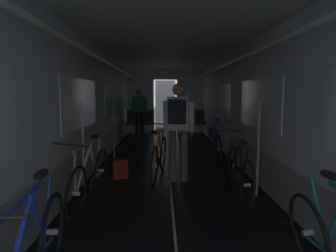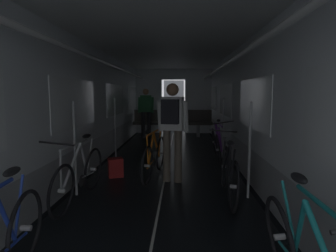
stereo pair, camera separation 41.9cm
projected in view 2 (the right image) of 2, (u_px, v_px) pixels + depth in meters
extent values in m
cube|color=black|center=(91.00, 173.00, 5.43)|extent=(0.08, 11.50, 0.01)
cube|color=black|center=(241.00, 175.00, 5.30)|extent=(0.08, 11.50, 0.01)
cube|color=beige|center=(165.00, 174.00, 5.36)|extent=(0.03, 11.27, 0.00)
cube|color=#9EA0A5|center=(86.00, 158.00, 5.40)|extent=(0.12, 11.50, 0.60)
cube|color=silver|center=(84.00, 93.00, 5.26)|extent=(0.12, 11.50, 1.85)
cube|color=white|center=(76.00, 104.00, 4.71)|extent=(0.02, 1.90, 0.80)
cube|color=white|center=(116.00, 100.00, 7.56)|extent=(0.02, 1.90, 0.80)
cube|color=white|center=(133.00, 98.00, 10.41)|extent=(0.02, 1.90, 0.80)
cube|color=yellow|center=(85.00, 103.00, 5.17)|extent=(0.01, 0.20, 0.28)
cylinder|color=white|center=(101.00, 61.00, 5.18)|extent=(0.07, 11.04, 0.07)
cylinder|color=#B7BABF|center=(75.00, 149.00, 4.20)|extent=(0.04, 0.04, 1.40)
cylinder|color=#B7BABF|center=(115.00, 128.00, 6.78)|extent=(0.04, 0.04, 1.40)
cube|color=#9EA0A5|center=(247.00, 160.00, 5.26)|extent=(0.12, 11.50, 0.60)
cube|color=silver|center=(249.00, 93.00, 5.13)|extent=(0.12, 11.50, 1.85)
cube|color=white|center=(253.00, 104.00, 4.58)|extent=(0.02, 1.90, 0.80)
cube|color=white|center=(225.00, 100.00, 7.43)|extent=(0.02, 1.90, 0.80)
cube|color=white|center=(213.00, 98.00, 10.29)|extent=(0.02, 1.90, 0.80)
cube|color=yellow|center=(246.00, 103.00, 5.11)|extent=(0.01, 0.20, 0.28)
cylinder|color=white|center=(231.00, 60.00, 5.08)|extent=(0.07, 11.04, 0.07)
cylinder|color=#B7BABF|center=(249.00, 151.00, 4.09)|extent=(0.04, 0.04, 1.40)
cylinder|color=#B7BABF|center=(223.00, 129.00, 6.67)|extent=(0.04, 0.04, 1.40)
cube|color=silver|center=(149.00, 101.00, 11.04)|extent=(1.00, 0.12, 2.45)
cube|color=silver|center=(198.00, 101.00, 10.95)|extent=(1.00, 0.12, 2.45)
cube|color=silver|center=(173.00, 74.00, 10.88)|extent=(0.90, 0.12, 0.40)
cube|color=#4C4F54|center=(174.00, 106.00, 11.71)|extent=(0.81, 0.04, 2.05)
cube|color=white|center=(165.00, 37.00, 5.08)|extent=(3.14, 11.62, 0.12)
cylinder|color=gray|center=(147.00, 130.00, 10.10)|extent=(0.12, 0.12, 0.44)
cube|color=#47423D|center=(147.00, 123.00, 10.07)|extent=(0.96, 0.44, 0.10)
cube|color=#47423D|center=(148.00, 115.00, 10.23)|extent=(0.96, 0.08, 0.40)
torus|color=gray|center=(136.00, 110.00, 10.25)|extent=(0.14, 0.14, 0.02)
cylinder|color=gray|center=(198.00, 131.00, 10.02)|extent=(0.12, 0.12, 0.44)
cube|color=#47423D|center=(198.00, 123.00, 9.99)|extent=(0.96, 0.44, 0.10)
cube|color=#47423D|center=(198.00, 116.00, 10.15)|extent=(0.96, 0.08, 0.40)
torus|color=gray|center=(186.00, 110.00, 10.17)|extent=(0.14, 0.14, 0.02)
torus|color=black|center=(93.00, 169.00, 4.47)|extent=(0.13, 0.67, 0.67)
cylinder|color=#B2B2B7|center=(93.00, 169.00, 4.47)|extent=(0.10, 0.06, 0.06)
torus|color=black|center=(62.00, 191.00, 3.46)|extent=(0.13, 0.67, 0.67)
cylinder|color=#B2B2B7|center=(62.00, 191.00, 3.46)|extent=(0.10, 0.06, 0.06)
cylinder|color=#ADAFB5|center=(72.00, 167.00, 3.75)|extent=(0.12, 0.54, 0.56)
cylinder|color=#ADAFB5|center=(84.00, 160.00, 4.16)|extent=(0.06, 0.35, 0.55)
cylinder|color=#ADAFB5|center=(74.00, 145.00, 3.88)|extent=(0.09, 0.82, 0.04)
cylinder|color=#ADAFB5|center=(90.00, 155.00, 4.38)|extent=(0.07, 0.16, 0.49)
cylinder|color=#ADAFB5|center=(88.00, 175.00, 4.25)|extent=(0.05, 0.45, 0.07)
cylinder|color=#ADAFB5|center=(61.00, 171.00, 3.47)|extent=(0.06, 0.09, 0.49)
cylinder|color=black|center=(82.00, 181.00, 4.03)|extent=(0.04, 0.17, 0.17)
ellipsoid|color=black|center=(87.00, 136.00, 4.29)|extent=(0.11, 0.25, 0.07)
cylinder|color=black|center=(57.00, 144.00, 3.41)|extent=(0.44, 0.06, 0.06)
torus|color=black|center=(26.00, 228.00, 2.51)|extent=(0.14, 0.67, 0.67)
cylinder|color=#B2B2B7|center=(26.00, 228.00, 2.51)|extent=(0.10, 0.06, 0.05)
cylinder|color=#2342B7|center=(6.00, 219.00, 2.19)|extent=(0.10, 0.34, 0.55)
cylinder|color=#2342B7|center=(19.00, 205.00, 2.41)|extent=(0.04, 0.17, 0.49)
cylinder|color=#2342B7|center=(14.00, 244.00, 2.29)|extent=(0.07, 0.45, 0.07)
ellipsoid|color=black|center=(12.00, 171.00, 2.33)|extent=(0.12, 0.25, 0.06)
torus|color=black|center=(214.00, 142.00, 7.05)|extent=(0.16, 0.67, 0.67)
cylinder|color=#B2B2B7|center=(214.00, 142.00, 7.05)|extent=(0.10, 0.05, 0.06)
torus|color=black|center=(218.00, 150.00, 6.04)|extent=(0.16, 0.67, 0.67)
cylinder|color=#B2B2B7|center=(218.00, 150.00, 6.04)|extent=(0.10, 0.05, 0.06)
cylinder|color=purple|center=(219.00, 137.00, 6.33)|extent=(0.11, 0.54, 0.56)
cylinder|color=purple|center=(217.00, 135.00, 6.73)|extent=(0.13, 0.34, 0.55)
cylinder|color=purple|center=(220.00, 125.00, 6.45)|extent=(0.06, 0.82, 0.04)
cylinder|color=purple|center=(216.00, 133.00, 6.95)|extent=(0.09, 0.17, 0.49)
cylinder|color=purple|center=(215.00, 144.00, 6.83)|extent=(0.05, 0.45, 0.07)
cylinder|color=purple|center=(220.00, 138.00, 6.04)|extent=(0.10, 0.09, 0.49)
cylinder|color=black|center=(216.00, 147.00, 6.61)|extent=(0.04, 0.17, 0.17)
ellipsoid|color=black|center=(219.00, 121.00, 6.87)|extent=(0.11, 0.24, 0.07)
cylinder|color=black|center=(223.00, 123.00, 5.98)|extent=(0.44, 0.04, 0.09)
torus|color=black|center=(280.00, 237.00, 2.36)|extent=(0.14, 0.67, 0.67)
cylinder|color=#B2B2B7|center=(280.00, 237.00, 2.36)|extent=(0.10, 0.05, 0.06)
cylinder|color=teal|center=(300.00, 229.00, 2.04)|extent=(0.12, 0.34, 0.55)
cylinder|color=teal|center=(325.00, 208.00, 1.76)|extent=(0.04, 0.82, 0.04)
cylinder|color=teal|center=(289.00, 213.00, 2.26)|extent=(0.10, 0.16, 0.49)
ellipsoid|color=black|center=(299.00, 178.00, 2.18)|extent=(0.10, 0.24, 0.07)
torus|color=black|center=(234.00, 187.00, 3.63)|extent=(0.11, 0.67, 0.67)
cylinder|color=#B2B2B7|center=(234.00, 187.00, 3.63)|extent=(0.10, 0.05, 0.06)
torus|color=black|center=(225.00, 166.00, 4.64)|extent=(0.11, 0.67, 0.67)
cylinder|color=#B2B2B7|center=(225.00, 166.00, 4.64)|extent=(0.10, 0.05, 0.06)
cylinder|color=black|center=(226.00, 157.00, 4.30)|extent=(0.06, 0.54, 0.56)
cylinder|color=black|center=(230.00, 164.00, 3.90)|extent=(0.08, 0.34, 0.55)
cylinder|color=black|center=(227.00, 142.00, 4.12)|extent=(0.07, 0.82, 0.04)
cylinder|color=black|center=(232.00, 167.00, 3.67)|extent=(0.05, 0.17, 0.49)
cylinder|color=black|center=(231.00, 183.00, 3.86)|extent=(0.05, 0.45, 0.07)
cylinder|color=black|center=(224.00, 152.00, 4.58)|extent=(0.06, 0.09, 0.49)
cylinder|color=black|center=(229.00, 180.00, 4.08)|extent=(0.03, 0.17, 0.17)
ellipsoid|color=black|center=(231.00, 143.00, 3.69)|extent=(0.10, 0.24, 0.07)
cylinder|color=black|center=(223.00, 131.00, 4.57)|extent=(0.44, 0.04, 0.05)
cylinder|color=brown|center=(167.00, 156.00, 4.92)|extent=(0.13, 0.13, 0.90)
cylinder|color=brown|center=(178.00, 156.00, 4.88)|extent=(0.13, 0.13, 0.90)
cube|color=silver|center=(172.00, 113.00, 4.82)|extent=(0.39, 0.28, 0.56)
cylinder|color=silver|center=(160.00, 116.00, 4.89)|extent=(0.12, 0.21, 0.53)
cylinder|color=silver|center=(186.00, 117.00, 4.79)|extent=(0.12, 0.21, 0.53)
sphere|color=#9E7051|center=(173.00, 90.00, 4.77)|extent=(0.21, 0.21, 0.21)
cube|color=black|center=(170.00, 112.00, 4.65)|extent=(0.30, 0.21, 0.40)
torus|color=black|center=(147.00, 166.00, 4.68)|extent=(0.16, 0.67, 0.67)
cylinder|color=#B2B2B7|center=(147.00, 166.00, 4.68)|extent=(0.10, 0.06, 0.05)
torus|color=black|center=(160.00, 153.00, 5.67)|extent=(0.16, 0.67, 0.67)
cylinder|color=#B2B2B7|center=(160.00, 153.00, 5.67)|extent=(0.10, 0.06, 0.05)
cylinder|color=orange|center=(156.00, 145.00, 5.34)|extent=(0.10, 0.54, 0.56)
cylinder|color=orange|center=(151.00, 149.00, 4.94)|extent=(0.11, 0.34, 0.55)
cylinder|color=orange|center=(154.00, 132.00, 5.17)|extent=(0.15, 0.82, 0.04)
cylinder|color=orange|center=(147.00, 150.00, 4.72)|extent=(0.03, 0.17, 0.49)
cylinder|color=orange|center=(151.00, 164.00, 4.90)|extent=(0.09, 0.45, 0.07)
cylinder|color=orange|center=(160.00, 141.00, 5.62)|extent=(0.06, 0.09, 0.49)
cylinder|color=black|center=(154.00, 162.00, 5.12)|extent=(0.04, 0.17, 0.17)
ellipsoid|color=black|center=(147.00, 132.00, 4.74)|extent=(0.13, 0.25, 0.06)
cylinder|color=black|center=(159.00, 124.00, 5.60)|extent=(0.44, 0.09, 0.04)
cylinder|color=#2D2D33|center=(149.00, 125.00, 9.77)|extent=(0.13, 0.13, 0.90)
cylinder|color=#2D2D33|center=(143.00, 125.00, 9.78)|extent=(0.13, 0.13, 0.90)
cube|color=#337F47|center=(146.00, 104.00, 9.69)|extent=(0.36, 0.22, 0.56)
cylinder|color=#337F47|center=(152.00, 105.00, 9.67)|extent=(0.09, 0.20, 0.53)
cylinder|color=#337F47|center=(139.00, 105.00, 9.69)|extent=(0.09, 0.20, 0.53)
sphere|color=#9E7051|center=(146.00, 92.00, 9.65)|extent=(0.21, 0.21, 0.21)
cube|color=maroon|center=(116.00, 168.00, 5.21)|extent=(0.31, 0.28, 0.34)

